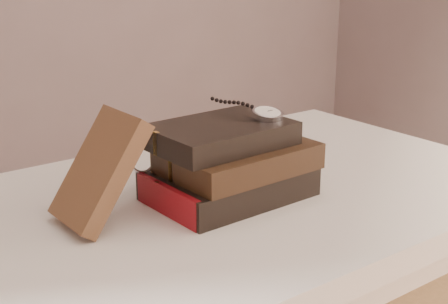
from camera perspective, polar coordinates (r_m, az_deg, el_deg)
table at (r=1.05m, az=-0.25°, el=-8.29°), size 1.00×0.60×0.75m
book_stack at (r=0.98m, az=0.53°, el=-0.99°), size 0.24×0.17×0.12m
journal at (r=0.90m, az=-10.90°, el=-1.58°), size 0.12×0.11×0.15m
pocket_watch at (r=1.00m, az=3.54°, el=3.47°), size 0.05×0.15×0.02m
eyeglasses at (r=0.99m, az=-6.16°, el=-0.16°), size 0.10×0.12×0.05m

